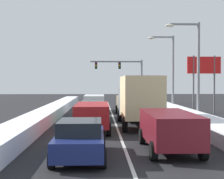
% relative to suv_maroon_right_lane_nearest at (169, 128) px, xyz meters
% --- Properties ---
extents(ground_plane, '(120.00, 120.00, 0.00)m').
position_rel_suv_maroon_right_lane_nearest_xyz_m(ground_plane, '(-1.87, 8.71, -1.02)').
color(ground_plane, black).
extents(lane_stripe_between_right_lane_and_center_lane, '(0.14, 45.60, 0.01)m').
position_rel_suv_maroon_right_lane_nearest_xyz_m(lane_stripe_between_right_lane_and_center_lane, '(-1.87, 12.85, -1.01)').
color(lane_stripe_between_right_lane_and_center_lane, silver).
rests_on(lane_stripe_between_right_lane_and_center_lane, ground).
extents(snow_bank_right_shoulder, '(2.14, 45.60, 0.79)m').
position_rel_suv_maroon_right_lane_nearest_xyz_m(snow_bank_right_shoulder, '(3.43, 12.85, -0.62)').
color(snow_bank_right_shoulder, white).
rests_on(snow_bank_right_shoulder, ground).
extents(snow_bank_left_shoulder, '(1.74, 45.60, 0.86)m').
position_rel_suv_maroon_right_lane_nearest_xyz_m(snow_bank_left_shoulder, '(-7.17, 12.85, -0.59)').
color(snow_bank_left_shoulder, white).
rests_on(snow_bank_left_shoulder, ground).
extents(suv_maroon_right_lane_nearest, '(2.16, 4.90, 1.67)m').
position_rel_suv_maroon_right_lane_nearest_xyz_m(suv_maroon_right_lane_nearest, '(0.00, 0.00, 0.00)').
color(suv_maroon_right_lane_nearest, maroon).
rests_on(suv_maroon_right_lane_nearest, ground).
extents(box_truck_right_lane_second, '(2.53, 7.20, 3.36)m').
position_rel_suv_maroon_right_lane_nearest_xyz_m(box_truck_right_lane_second, '(-0.39, 7.82, 0.88)').
color(box_truck_right_lane_second, slate).
rests_on(box_truck_right_lane_second, ground).
extents(suv_tan_right_lane_third, '(2.16, 4.90, 1.67)m').
position_rel_suv_maroon_right_lane_nearest_xyz_m(suv_tan_right_lane_third, '(-0.40, 16.13, 0.00)').
color(suv_tan_right_lane_third, '#937F60').
rests_on(suv_tan_right_lane_third, ground).
extents(sedan_black_right_lane_fourth, '(2.00, 4.50, 1.51)m').
position_rel_suv_maroon_right_lane_nearest_xyz_m(sedan_black_right_lane_fourth, '(0.06, 22.58, -0.25)').
color(sedan_black_right_lane_fourth, black).
rests_on(sedan_black_right_lane_fourth, ground).
extents(sedan_navy_center_lane_nearest, '(2.00, 4.50, 1.51)m').
position_rel_suv_maroon_right_lane_nearest_xyz_m(sedan_navy_center_lane_nearest, '(-3.75, -1.22, -0.25)').
color(sedan_navy_center_lane_nearest, navy).
rests_on(sedan_navy_center_lane_nearest, ground).
extents(suv_red_center_lane_second, '(2.16, 4.90, 1.67)m').
position_rel_suv_maroon_right_lane_nearest_xyz_m(suv_red_center_lane_second, '(-3.46, 5.81, 0.00)').
color(suv_red_center_lane_second, maroon).
rests_on(suv_red_center_lane_second, ground).
extents(sedan_green_center_lane_third, '(2.00, 4.50, 1.51)m').
position_rel_suv_maroon_right_lane_nearest_xyz_m(sedan_green_center_lane_third, '(-3.61, 12.18, -0.25)').
color(sedan_green_center_lane_third, '#1E5633').
rests_on(sedan_green_center_lane_third, ground).
extents(suv_white_center_lane_fourth, '(2.16, 4.90, 1.67)m').
position_rel_suv_maroon_right_lane_nearest_xyz_m(suv_white_center_lane_fourth, '(-3.58, 19.20, 0.00)').
color(suv_white_center_lane_fourth, silver).
rests_on(suv_white_center_lane_fourth, ground).
extents(traffic_light_gantry, '(7.54, 0.47, 6.20)m').
position_rel_suv_maroon_right_lane_nearest_xyz_m(traffic_light_gantry, '(0.70, 33.57, 3.48)').
color(traffic_light_gantry, slate).
rests_on(traffic_light_gantry, ground).
extents(street_lamp_right_mid, '(2.66, 0.36, 7.52)m').
position_rel_suv_maroon_right_lane_nearest_xyz_m(street_lamp_right_mid, '(4.11, 10.78, 3.53)').
color(street_lamp_right_mid, gray).
rests_on(street_lamp_right_mid, ground).
extents(street_lamp_right_far, '(2.66, 0.36, 7.68)m').
position_rel_suv_maroon_right_lane_nearest_xyz_m(street_lamp_right_far, '(4.01, 19.07, 3.61)').
color(street_lamp_right_far, gray).
rests_on(street_lamp_right_far, ground).
extents(roadside_sign_right, '(3.20, 0.16, 5.50)m').
position_rel_suv_maroon_right_lane_nearest_xyz_m(roadside_sign_right, '(6.86, 16.86, 3.00)').
color(roadside_sign_right, '#59595B').
rests_on(roadside_sign_right, ground).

